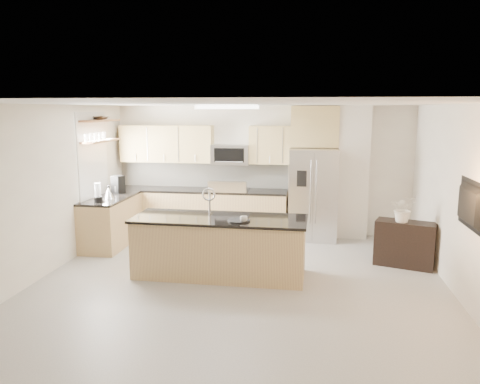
% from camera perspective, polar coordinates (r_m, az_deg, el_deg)
% --- Properties ---
extents(floor, '(6.50, 6.50, 0.00)m').
position_cam_1_polar(floor, '(6.78, -0.41, -11.81)').
color(floor, '#AFADA7').
rests_on(floor, ground).
extents(ceiling, '(6.00, 6.50, 0.02)m').
position_cam_1_polar(ceiling, '(6.29, -0.44, 10.73)').
color(ceiling, silver).
rests_on(ceiling, wall_back).
extents(wall_back, '(6.00, 0.02, 2.60)m').
position_cam_1_polar(wall_back, '(9.59, 2.60, 2.71)').
color(wall_back, white).
rests_on(wall_back, floor).
extents(wall_front, '(6.00, 0.02, 2.60)m').
position_cam_1_polar(wall_front, '(3.36, -9.26, -11.53)').
color(wall_front, white).
rests_on(wall_front, floor).
extents(wall_left, '(0.02, 6.50, 2.60)m').
position_cam_1_polar(wall_left, '(7.48, -23.75, -0.23)').
color(wall_left, white).
rests_on(wall_left, floor).
extents(wall_right, '(0.02, 6.50, 2.60)m').
position_cam_1_polar(wall_right, '(6.65, 26.06, -1.61)').
color(wall_right, white).
rests_on(wall_right, floor).
extents(back_counter, '(3.55, 0.66, 1.44)m').
position_cam_1_polar(back_counter, '(9.63, -4.91, -2.29)').
color(back_counter, tan).
rests_on(back_counter, floor).
extents(left_counter, '(0.66, 1.50, 0.92)m').
position_cam_1_polar(left_counter, '(9.09, -15.45, -3.44)').
color(left_counter, tan).
rests_on(left_counter, floor).
extents(range, '(0.76, 0.64, 1.14)m').
position_cam_1_polar(range, '(9.50, -1.25, -2.43)').
color(range, black).
rests_on(range, floor).
extents(upper_cabinets, '(3.50, 0.33, 0.75)m').
position_cam_1_polar(upper_cabinets, '(9.60, -5.27, 5.83)').
color(upper_cabinets, tan).
rests_on(upper_cabinets, wall_back).
extents(microwave, '(0.76, 0.40, 0.40)m').
position_cam_1_polar(microwave, '(9.44, -1.15, 4.61)').
color(microwave, '#BABABC').
rests_on(microwave, upper_cabinets).
extents(refrigerator, '(0.92, 0.78, 1.78)m').
position_cam_1_polar(refrigerator, '(9.24, 8.89, -0.26)').
color(refrigerator, '#BABABC').
rests_on(refrigerator, floor).
extents(partition_column, '(0.60, 0.30, 2.60)m').
position_cam_1_polar(partition_column, '(9.43, 13.58, 2.31)').
color(partition_column, silver).
rests_on(partition_column, floor).
extents(window, '(0.04, 1.15, 1.65)m').
position_cam_1_polar(window, '(9.03, -17.56, 4.02)').
color(window, white).
rests_on(window, wall_left).
extents(shelf_lower, '(0.30, 1.20, 0.04)m').
position_cam_1_polar(shelf_lower, '(9.04, -16.65, 5.99)').
color(shelf_lower, olive).
rests_on(shelf_lower, wall_left).
extents(shelf_upper, '(0.30, 1.20, 0.04)m').
position_cam_1_polar(shelf_upper, '(9.02, -16.77, 8.33)').
color(shelf_upper, olive).
rests_on(shelf_upper, wall_left).
extents(ceiling_fixture, '(1.00, 0.50, 0.06)m').
position_cam_1_polar(ceiling_fixture, '(7.94, -1.50, 10.30)').
color(ceiling_fixture, white).
rests_on(ceiling_fixture, ceiling).
extents(island, '(2.65, 1.00, 1.33)m').
position_cam_1_polar(island, '(7.21, -2.48, -6.63)').
color(island, tan).
rests_on(island, floor).
extents(credenza, '(1.00, 0.66, 0.74)m').
position_cam_1_polar(credenza, '(8.09, 19.46, -5.98)').
color(credenza, black).
rests_on(credenza, floor).
extents(cup, '(0.15, 0.15, 0.09)m').
position_cam_1_polar(cup, '(6.79, 0.46, -3.32)').
color(cup, white).
rests_on(cup, island).
extents(platter, '(0.41, 0.41, 0.02)m').
position_cam_1_polar(platter, '(6.85, -0.14, -3.51)').
color(platter, black).
rests_on(platter, island).
extents(blender, '(0.15, 0.15, 0.34)m').
position_cam_1_polar(blender, '(8.55, -16.93, -0.21)').
color(blender, black).
rests_on(blender, left_counter).
extents(kettle, '(0.19, 0.19, 0.24)m').
position_cam_1_polar(kettle, '(8.83, -15.72, -0.10)').
color(kettle, '#BABABC').
rests_on(kettle, left_counter).
extents(coffee_maker, '(0.23, 0.26, 0.34)m').
position_cam_1_polar(coffee_maker, '(9.37, -14.66, 0.86)').
color(coffee_maker, black).
rests_on(coffee_maker, left_counter).
extents(bowl, '(0.38, 0.38, 0.08)m').
position_cam_1_polar(bowl, '(9.08, -16.61, 8.72)').
color(bowl, '#BABABC').
rests_on(bowl, shelf_upper).
extents(flower_vase, '(0.65, 0.57, 0.66)m').
position_cam_1_polar(flower_vase, '(7.89, 19.37, -1.14)').
color(flower_vase, silver).
rests_on(flower_vase, credenza).
extents(television, '(0.14, 1.08, 0.62)m').
position_cam_1_polar(television, '(6.43, 25.85, -1.51)').
color(television, black).
rests_on(television, wall_right).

